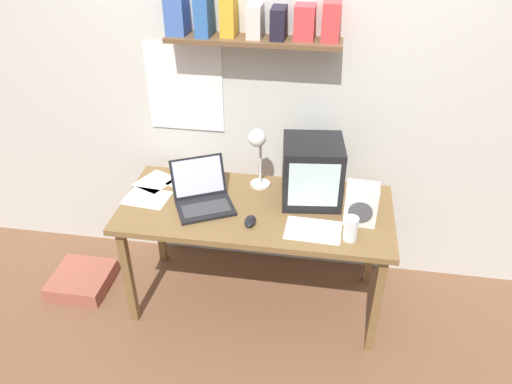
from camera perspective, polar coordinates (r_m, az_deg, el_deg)
ground_plane at (r=3.29m, az=-0.00°, el=-12.06°), size 12.00×12.00×0.00m
back_wall at (r=2.96m, az=1.37°, el=12.84°), size 5.60×0.24×2.60m
corner_desk at (r=2.86m, az=-0.00°, el=-2.76°), size 1.54×0.69×0.72m
crt_monitor at (r=2.81m, az=6.42°, el=2.33°), size 0.36×0.35×0.36m
laptop at (r=2.84m, az=-6.17°, el=-0.23°), size 0.42×0.43×0.23m
desk_lamp at (r=2.83m, az=0.21°, el=5.18°), size 0.12×0.17×0.40m
juice_glass at (r=2.60m, az=10.76°, el=-4.27°), size 0.07×0.07×0.14m
space_heater at (r=2.72m, az=11.93°, el=-1.32°), size 0.18×0.15×0.22m
computer_mouse at (r=2.69m, az=-0.67°, el=-3.34°), size 0.06×0.11×0.03m
loose_paper_near_laptop at (r=2.66m, az=6.54°, el=-4.36°), size 0.30×0.21×0.00m
open_notebook at (r=3.10m, az=-11.45°, el=1.17°), size 0.26×0.27×0.00m
loose_paper_near_monitor at (r=2.96m, az=-12.35°, el=-0.66°), size 0.27×0.22×0.00m
printed_handout at (r=3.05m, az=-7.30°, el=0.95°), size 0.33×0.29×0.00m
floor_cushion at (r=3.53m, az=-19.27°, el=-9.47°), size 0.36×0.36×0.10m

